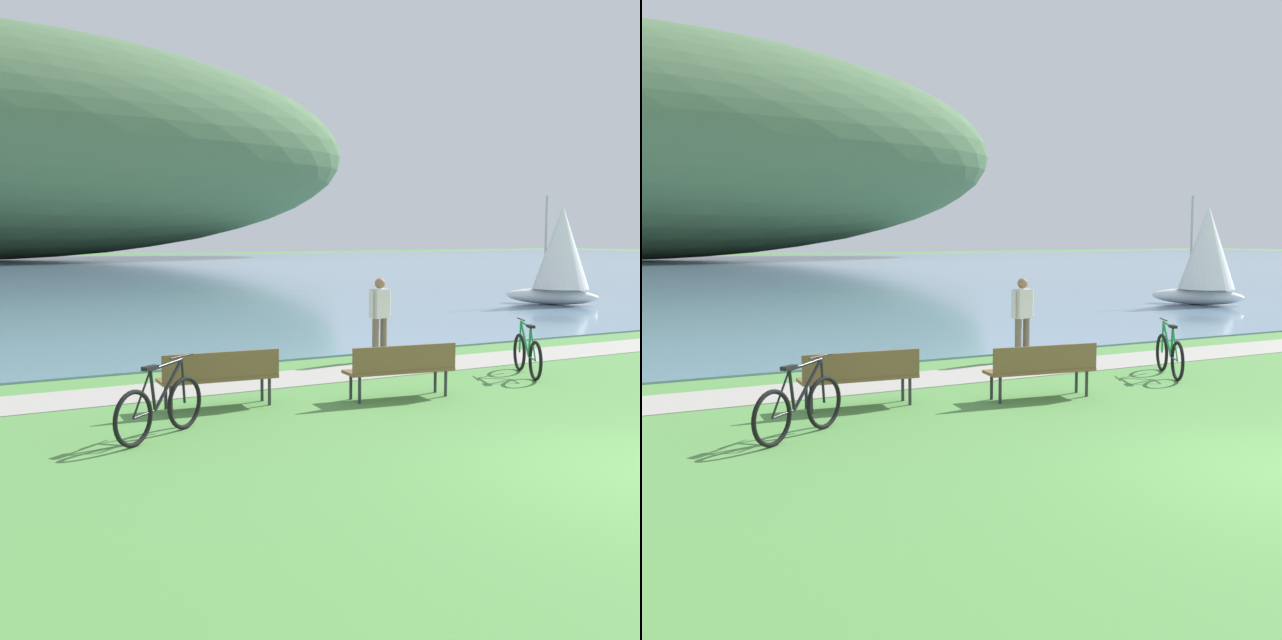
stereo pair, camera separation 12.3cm
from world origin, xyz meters
TOP-DOWN VIEW (x-y plane):
  - bay_water at (0.00, 49.18)m, footprint 180.00×80.00m
  - shoreline_path at (0.00, 7.34)m, footprint 60.00×1.50m
  - park_bench_near_camera at (-3.13, 5.63)m, footprint 1.83×0.63m
  - park_bench_further_along at (-0.33, 4.90)m, footprint 1.85×0.70m
  - bicycle_leaning_near_bench at (2.92, 5.54)m, footprint 0.86×1.60m
  - bicycle_beside_path at (-4.45, 4.35)m, footprint 1.50×1.05m
  - person_at_shoreline at (1.53, 8.40)m, footprint 0.60×0.30m
  - sailboat_mid_bay at (14.13, 15.91)m, footprint 2.80×3.36m

SIDE VIEW (x-z plane):
  - shoreline_path at x=0.00m, z-range 0.00..0.01m
  - bay_water at x=0.00m, z-range 0.00..0.04m
  - bicycle_leaning_near_bench at x=2.92m, z-range -0.11..0.90m
  - bicycle_beside_path at x=-4.45m, z-range -0.11..0.90m
  - park_bench_near_camera at x=-3.13m, z-range 0.08..0.96m
  - park_bench_further_along at x=-0.33m, z-range 0.08..0.96m
  - person_at_shoreline at x=1.53m, z-range 0.12..1.83m
  - sailboat_mid_bay at x=14.13m, z-range -0.08..3.87m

